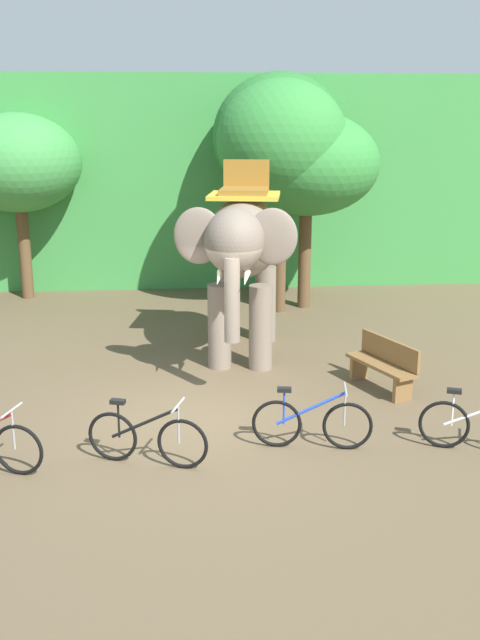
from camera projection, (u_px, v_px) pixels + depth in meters
name	position (u px, v px, depth m)	size (l,w,h in m)	color
ground_plane	(191.00, 418.00, 11.23)	(80.00, 80.00, 0.00)	brown
foliage_hedge	(184.00, 176.00, 21.99)	(36.00, 6.00, 5.73)	#3D8E42
tree_left	(18.00, 164.00, 17.94)	(3.19, 3.19, 4.73)	brown
tree_center_left	(282.00, 142.00, 16.45)	(3.03, 3.03, 5.46)	brown
tree_far_right	(279.00, 138.00, 18.03)	(3.35, 3.35, 5.71)	brown
tree_center	(307.00, 164.00, 17.00)	(3.46, 3.46, 4.76)	brown
elephant	(243.00, 247.00, 13.47)	(2.27, 4.24, 3.78)	gray
bike_black	(147.00, 438.00, 9.60)	(1.64, 0.68, 0.92)	black
bike_blue	(312.00, 423.00, 10.08)	(1.70, 0.52, 0.92)	black
wooden_bench	(384.00, 363.00, 12.30)	(0.96, 1.54, 0.89)	brown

